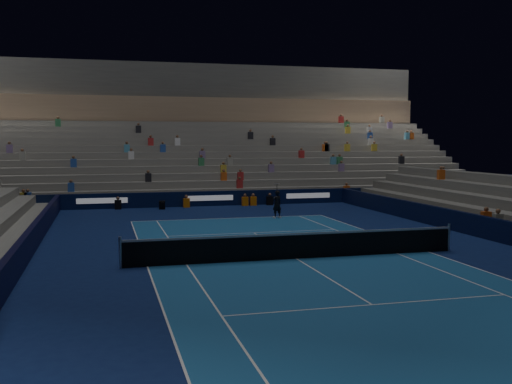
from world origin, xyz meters
The scene contains 8 objects.
ground centered at (0.00, 0.00, 0.00)m, with size 90.00×90.00×0.00m, color #0C1B4C.
court_surface centered at (0.00, 0.00, 0.01)m, with size 10.97×23.77×0.01m, color #19528E.
sponsor_barrier_far centered at (0.00, 18.50, 0.50)m, with size 44.00×0.25×1.00m, color black.
sponsor_barrier_west centered at (-9.70, 0.00, 0.50)m, with size 0.25×37.00×1.00m, color black.
grandstand_main centered at (0.00, 27.90, 3.38)m, with size 44.00×15.20×11.20m.
tennis_net centered at (0.00, 0.00, 0.50)m, with size 12.90×0.10×1.10m.
tennis_player centered at (2.62, 11.33, 0.79)m, with size 0.58×0.38×1.58m, color black.
broadcast_camera centered at (-3.27, 17.40, 0.28)m, with size 0.44×0.86×0.53m.
Camera 1 is at (-6.93, -20.64, 4.41)m, focal length 41.50 mm.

